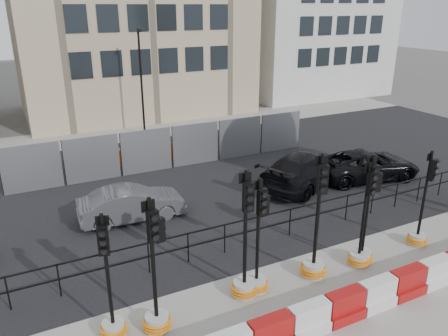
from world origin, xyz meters
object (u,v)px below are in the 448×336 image
traffic_signal_d (258,266)px  car_c (307,169)px  traffic_signal_h (420,226)px  traffic_signal_a (112,313)px

traffic_signal_d → car_c: 7.74m
traffic_signal_h → car_c: size_ratio=0.58×
car_c → traffic_signal_d: bearing=111.9°
traffic_signal_a → traffic_signal_h: traffic_signal_h is taller
traffic_signal_h → car_c: traffic_signal_h is taller
traffic_signal_a → traffic_signal_h: (9.62, -0.24, 0.00)m
traffic_signal_d → traffic_signal_a: bearing=173.0°
traffic_signal_a → traffic_signal_h: size_ratio=0.99×
traffic_signal_h → traffic_signal_d: bearing=159.0°
traffic_signal_a → traffic_signal_d: 3.83m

